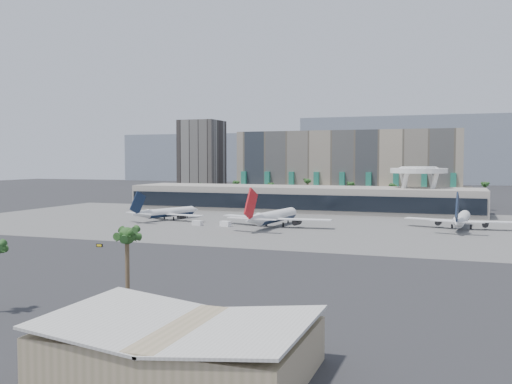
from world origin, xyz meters
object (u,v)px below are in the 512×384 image
(service_vehicle_a, at_px, (197,223))
(service_vehicle_b, at_px, (226,224))
(airliner_left, at_px, (168,212))
(airliner_right, at_px, (461,219))
(airliner_centre, at_px, (274,216))
(taxiway_sign, at_px, (99,245))

(service_vehicle_a, relative_size, service_vehicle_b, 0.99)
(airliner_left, relative_size, airliner_right, 0.84)
(airliner_left, xyz_separation_m, airliner_right, (114.95, 8.02, 0.43))
(airliner_centre, relative_size, airliner_right, 1.08)
(airliner_left, xyz_separation_m, service_vehicle_b, (31.50, -13.05, -2.20))
(airliner_centre, height_order, airliner_right, airliner_centre)
(airliner_left, bearing_deg, service_vehicle_b, -2.45)
(airliner_right, relative_size, service_vehicle_a, 10.65)
(airliner_right, bearing_deg, airliner_centre, -161.20)
(taxiway_sign, bearing_deg, service_vehicle_a, 83.22)
(airliner_left, height_order, airliner_centre, airliner_centre)
(airliner_centre, height_order, service_vehicle_a, airliner_centre)
(airliner_left, bearing_deg, airliner_centre, 10.44)
(service_vehicle_a, height_order, taxiway_sign, service_vehicle_a)
(airliner_left, height_order, airliner_right, airliner_right)
(airliner_centre, relative_size, service_vehicle_a, 11.49)
(airliner_centre, bearing_deg, airliner_left, 177.18)
(airliner_right, relative_size, service_vehicle_b, 10.53)
(taxiway_sign, bearing_deg, airliner_left, 99.82)
(airliner_right, bearing_deg, taxiway_sign, -136.20)
(airliner_centre, bearing_deg, taxiway_sign, -110.44)
(airliner_left, distance_m, service_vehicle_a, 24.45)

